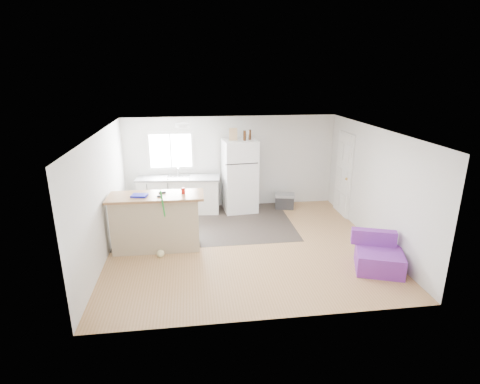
% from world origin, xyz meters
% --- Properties ---
extents(room, '(5.51, 5.01, 2.41)m').
position_xyz_m(room, '(0.00, 0.00, 1.20)').
color(room, '#9E6F42').
rests_on(room, ground).
extents(vinyl_zone, '(4.05, 2.50, 0.00)m').
position_xyz_m(vinyl_zone, '(-0.73, 1.25, 0.00)').
color(vinyl_zone, '#312924').
rests_on(vinyl_zone, floor).
extents(window, '(1.18, 0.06, 0.98)m').
position_xyz_m(window, '(-1.55, 2.49, 1.55)').
color(window, white).
rests_on(window, back_wall).
extents(interior_door, '(0.11, 0.92, 2.10)m').
position_xyz_m(interior_door, '(2.72, 1.55, 1.02)').
color(interior_door, white).
rests_on(interior_door, right_wall).
extents(ceiling_fixture, '(0.30, 0.30, 0.07)m').
position_xyz_m(ceiling_fixture, '(-1.20, 1.20, 2.36)').
color(ceiling_fixture, white).
rests_on(ceiling_fixture, ceiling).
extents(kitchen_cabinets, '(2.14, 0.85, 1.21)m').
position_xyz_m(kitchen_cabinets, '(-1.38, 2.18, 0.47)').
color(kitchen_cabinets, white).
rests_on(kitchen_cabinets, floor).
extents(peninsula, '(1.89, 0.75, 1.15)m').
position_xyz_m(peninsula, '(-1.79, 0.11, 0.58)').
color(peninsula, '#BFAA8A').
rests_on(peninsula, floor).
extents(refrigerator, '(0.89, 0.85, 1.86)m').
position_xyz_m(refrigerator, '(0.18, 2.10, 0.93)').
color(refrigerator, white).
rests_on(refrigerator, floor).
extents(cooler, '(0.57, 0.45, 0.39)m').
position_xyz_m(cooler, '(1.38, 2.08, 0.20)').
color(cooler, '#2A2A2C').
rests_on(cooler, floor).
extents(purple_seat, '(1.02, 1.01, 0.67)m').
position_xyz_m(purple_seat, '(2.30, -1.29, 0.24)').
color(purple_seat, '#732E96').
rests_on(purple_seat, floor).
extents(cleaner_jug, '(0.12, 0.09, 0.27)m').
position_xyz_m(cleaner_jug, '(-1.54, -0.10, 0.12)').
color(cleaner_jug, white).
rests_on(cleaner_jug, floor).
extents(mop, '(0.27, 0.38, 1.38)m').
position_xyz_m(mop, '(-1.68, -0.26, 0.23)').
color(mop, green).
rests_on(mop, floor).
extents(red_cup, '(0.09, 0.09, 0.12)m').
position_xyz_m(red_cup, '(-1.22, 0.12, 1.21)').
color(red_cup, red).
rests_on(red_cup, peninsula).
extents(blue_tray, '(0.34, 0.27, 0.04)m').
position_xyz_m(blue_tray, '(-2.07, 0.06, 1.17)').
color(blue_tray, '#1417BE').
rests_on(blue_tray, peninsula).
extents(tool_a, '(0.15, 0.07, 0.03)m').
position_xyz_m(tool_a, '(-1.64, 0.20, 1.17)').
color(tool_a, black).
rests_on(tool_a, peninsula).
extents(tool_b, '(0.11, 0.08, 0.03)m').
position_xyz_m(tool_b, '(-1.68, -0.04, 1.17)').
color(tool_b, black).
rests_on(tool_b, peninsula).
extents(cardboard_box, '(0.21, 0.11, 0.30)m').
position_xyz_m(cardboard_box, '(0.01, 2.07, 2.01)').
color(cardboard_box, tan).
rests_on(cardboard_box, refrigerator).
extents(bottle_left, '(0.08, 0.08, 0.25)m').
position_xyz_m(bottle_left, '(0.28, 1.99, 1.98)').
color(bottle_left, '#361B09').
rests_on(bottle_left, refrigerator).
extents(bottle_right, '(0.08, 0.08, 0.25)m').
position_xyz_m(bottle_right, '(0.43, 2.10, 1.98)').
color(bottle_right, '#361B09').
rests_on(bottle_right, refrigerator).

